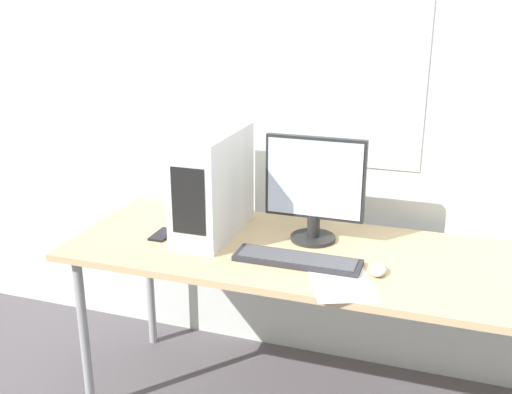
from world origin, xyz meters
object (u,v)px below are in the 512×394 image
mouse (378,270)px  cell_phone (163,234)px  monitor_main (315,187)px  keyboard (297,260)px  pc_tower (213,183)px

mouse → cell_phone: bearing=175.4°
monitor_main → cell_phone: bearing=-165.4°
monitor_main → mouse: size_ratio=4.19×
monitor_main → keyboard: bearing=-90.7°
monitor_main → keyboard: size_ratio=0.90×
mouse → cell_phone: (-0.91, 0.07, -0.01)m
keyboard → cell_phone: (-0.61, 0.08, -0.01)m
monitor_main → keyboard: (-0.00, -0.24, -0.22)m
keyboard → cell_phone: bearing=172.8°
pc_tower → monitor_main: bearing=8.0°
monitor_main → pc_tower: bearing=-172.0°
mouse → cell_phone: mouse is taller
monitor_main → mouse: monitor_main is taller
pc_tower → cell_phone: 0.31m
mouse → pc_tower: bearing=166.4°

